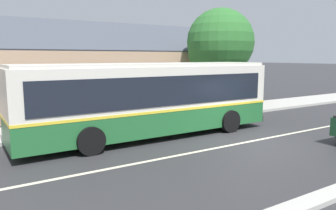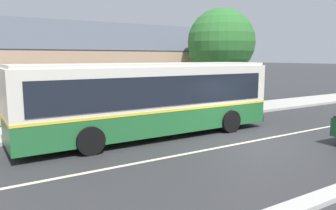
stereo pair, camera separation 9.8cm
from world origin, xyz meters
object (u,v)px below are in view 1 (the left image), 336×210
Objects in this scene: transit_bus at (150,98)px; bus_stop_sign at (224,87)px; street_tree_primary at (218,44)px; bench_down_street at (46,122)px.

bus_stop_sign is at bearing 19.11° from transit_bus.
bench_down_street is at bearing -172.40° from street_tree_primary.
bench_down_street is at bearing 143.99° from transit_bus.
street_tree_primary is (10.93, 1.46, 3.57)m from bench_down_street.
transit_bus is 6.39m from bus_stop_sign.
bench_down_street is 0.26× the size of street_tree_primary.
transit_bus is at bearing -160.89° from bus_stop_sign.
street_tree_primary reaches higher than transit_bus.
bench_down_street is 0.70× the size of bus_stop_sign.
bench_down_street is (-3.67, 2.67, -1.09)m from transit_bus.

